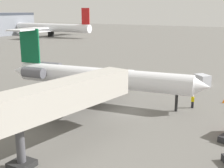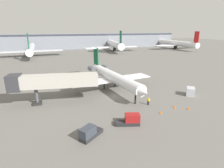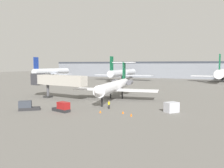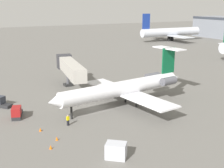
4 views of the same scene
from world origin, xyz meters
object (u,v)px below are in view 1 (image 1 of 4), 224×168
at_px(cargo_container_uld, 202,80).
at_px(traffic_cone_near, 224,101).
at_px(parked_airliner_east_mid, 51,28).
at_px(jet_bridge, 46,102).
at_px(ground_crew_marshaller, 193,102).
at_px(regional_jet, 94,76).

xyz_separation_m(cargo_container_uld, traffic_cone_near, (-7.98, -4.86, -0.68)).
relative_size(cargo_container_uld, traffic_cone_near, 5.47).
xyz_separation_m(cargo_container_uld, parked_airliner_east_mid, (60.32, 85.08, 3.19)).
bearing_deg(cargo_container_uld, jet_bridge, 169.84).
height_order(jet_bridge, traffic_cone_near, jet_bridge).
xyz_separation_m(jet_bridge, cargo_container_uld, (31.36, -5.62, -3.87)).
distance_m(ground_crew_marshaller, cargo_container_uld, 12.35).
xyz_separation_m(jet_bridge, ground_crew_marshaller, (19.13, -7.35, -3.97)).
height_order(cargo_container_uld, traffic_cone_near, cargo_container_uld).
height_order(ground_crew_marshaller, traffic_cone_near, ground_crew_marshaller).
relative_size(jet_bridge, cargo_container_uld, 6.00).
distance_m(regional_jet, traffic_cone_near, 17.92).
relative_size(regional_jet, ground_crew_marshaller, 16.97).
bearing_deg(ground_crew_marshaller, traffic_cone_near, -36.33).
xyz_separation_m(ground_crew_marshaller, cargo_container_uld, (12.22, 1.74, 0.10)).
bearing_deg(traffic_cone_near, jet_bridge, 155.86).
height_order(jet_bridge, cargo_container_uld, jet_bridge).
distance_m(traffic_cone_near, parked_airliner_east_mid, 112.99).
xyz_separation_m(ground_crew_marshaller, parked_airliner_east_mid, (72.54, 86.81, 3.29)).
bearing_deg(traffic_cone_near, parked_airliner_east_mid, 52.79).
distance_m(jet_bridge, cargo_container_uld, 32.09).
height_order(regional_jet, parked_airliner_east_mid, parked_airliner_east_mid).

